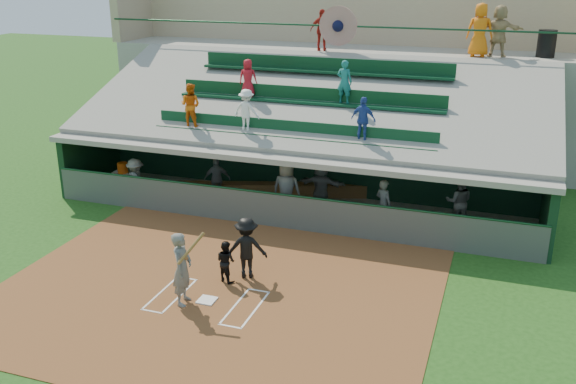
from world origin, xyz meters
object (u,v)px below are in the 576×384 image
(batter_at_plate, at_px, (182,268))
(catcher, at_px, (226,261))
(white_table, at_px, (125,183))
(home_plate, at_px, (207,300))
(trash_bin, at_px, (547,44))
(water_cooler, at_px, (123,168))

(batter_at_plate, bearing_deg, catcher, 70.51)
(white_table, bearing_deg, batter_at_plate, -50.42)
(home_plate, height_order, trash_bin, trash_bin)
(batter_at_plate, height_order, catcher, batter_at_plate)
(water_cooler, height_order, trash_bin, trash_bin)
(batter_at_plate, distance_m, water_cooler, 8.57)
(batter_at_plate, bearing_deg, white_table, 131.90)
(batter_at_plate, relative_size, trash_bin, 1.98)
(batter_at_plate, xyz_separation_m, trash_bin, (8.08, 13.46, 4.14))
(catcher, relative_size, white_table, 1.27)
(white_table, height_order, trash_bin, trash_bin)
(white_table, bearing_deg, trash_bin, 24.85)
(water_cooler, distance_m, trash_bin, 16.09)
(water_cooler, bearing_deg, home_plate, -44.24)
(catcher, bearing_deg, home_plate, 110.91)
(home_plate, xyz_separation_m, white_table, (-6.21, 6.11, 0.39))
(catcher, height_order, trash_bin, trash_bin)
(batter_at_plate, bearing_deg, home_plate, 28.91)
(white_table, bearing_deg, catcher, -40.95)
(water_cooler, bearing_deg, white_table, 43.00)
(home_plate, distance_m, white_table, 8.72)
(white_table, xyz_separation_m, water_cooler, (-0.03, -0.03, 0.57))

